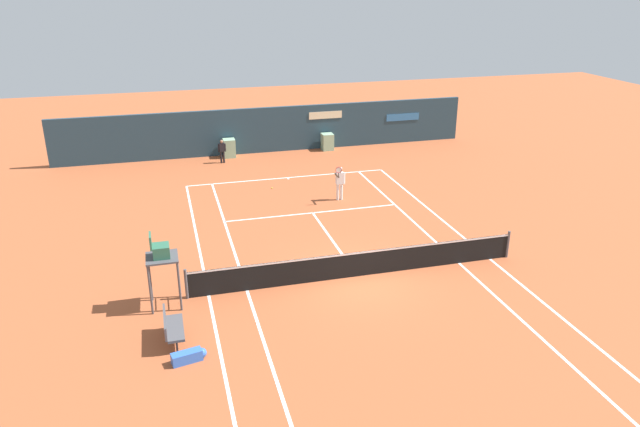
{
  "coord_description": "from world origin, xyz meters",
  "views": [
    {
      "loc": [
        -6.36,
        -18.11,
        10.02
      ],
      "look_at": [
        -0.23,
        4.29,
        0.8
      ],
      "focal_mm": 33.66,
      "sensor_mm": 36.0,
      "label": 1
    }
  ],
  "objects_px": {
    "equipment_bag": "(190,356)",
    "player_on_baseline": "(340,181)",
    "umpire_chair": "(161,257)",
    "ball_kid_centre_post": "(222,150)",
    "tennis_ball_mid_court": "(272,188)",
    "player_bench": "(171,326)"
  },
  "relations": [
    {
      "from": "ball_kid_centre_post",
      "to": "tennis_ball_mid_court",
      "type": "distance_m",
      "value": 5.57
    },
    {
      "from": "player_bench",
      "to": "player_on_baseline",
      "type": "distance_m",
      "value": 13.1
    },
    {
      "from": "umpire_chair",
      "to": "ball_kid_centre_post",
      "type": "relative_size",
      "value": 1.89
    },
    {
      "from": "equipment_bag",
      "to": "ball_kid_centre_post",
      "type": "relative_size",
      "value": 0.74
    },
    {
      "from": "player_on_baseline",
      "to": "umpire_chair",
      "type": "bearing_deg",
      "value": 44.19
    },
    {
      "from": "ball_kid_centre_post",
      "to": "umpire_chair",
      "type": "bearing_deg",
      "value": 72.59
    },
    {
      "from": "player_on_baseline",
      "to": "tennis_ball_mid_court",
      "type": "bearing_deg",
      "value": -40.62
    },
    {
      "from": "player_bench",
      "to": "ball_kid_centre_post",
      "type": "xyz_separation_m",
      "value": [
        3.57,
        17.81,
        0.27
      ]
    },
    {
      "from": "umpire_chair",
      "to": "tennis_ball_mid_court",
      "type": "bearing_deg",
      "value": 152.02
    },
    {
      "from": "ball_kid_centre_post",
      "to": "tennis_ball_mid_court",
      "type": "bearing_deg",
      "value": 105.63
    },
    {
      "from": "equipment_bag",
      "to": "player_on_baseline",
      "type": "height_order",
      "value": "player_on_baseline"
    },
    {
      "from": "tennis_ball_mid_court",
      "to": "ball_kid_centre_post",
      "type": "bearing_deg",
      "value": 109.8
    },
    {
      "from": "umpire_chair",
      "to": "player_on_baseline",
      "type": "bearing_deg",
      "value": 133.62
    },
    {
      "from": "player_bench",
      "to": "player_on_baseline",
      "type": "relative_size",
      "value": 0.8
    },
    {
      "from": "umpire_chair",
      "to": "ball_kid_centre_post",
      "type": "height_order",
      "value": "umpire_chair"
    },
    {
      "from": "tennis_ball_mid_court",
      "to": "player_on_baseline",
      "type": "bearing_deg",
      "value": -41.19
    },
    {
      "from": "umpire_chair",
      "to": "equipment_bag",
      "type": "xyz_separation_m",
      "value": [
        0.55,
        -3.32,
        -1.58
      ]
    },
    {
      "from": "player_on_baseline",
      "to": "tennis_ball_mid_court",
      "type": "height_order",
      "value": "player_on_baseline"
    },
    {
      "from": "umpire_chair",
      "to": "tennis_ball_mid_court",
      "type": "height_order",
      "value": "umpire_chair"
    },
    {
      "from": "equipment_bag",
      "to": "umpire_chair",
      "type": "bearing_deg",
      "value": 99.34
    },
    {
      "from": "equipment_bag",
      "to": "player_on_baseline",
      "type": "bearing_deg",
      "value": 55.3
    },
    {
      "from": "ball_kid_centre_post",
      "to": "tennis_ball_mid_court",
      "type": "xyz_separation_m",
      "value": [
        1.87,
        -5.19,
        -0.75
      ]
    }
  ]
}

